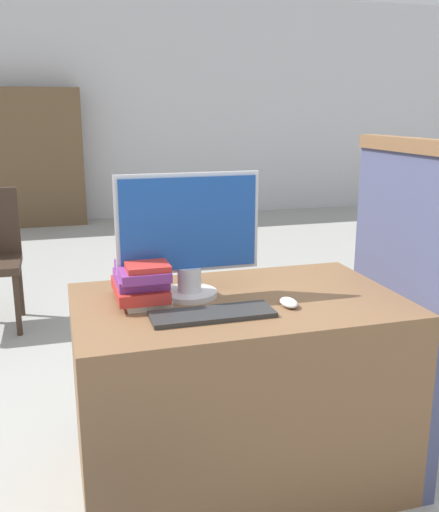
{
  "coord_description": "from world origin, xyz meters",
  "views": [
    {
      "loc": [
        -0.6,
        -1.48,
        1.38
      ],
      "look_at": [
        -0.08,
        0.32,
        0.9
      ],
      "focal_mm": 40.0,
      "sensor_mm": 36.0,
      "label": 1
    }
  ],
  "objects_px": {
    "book_stack": "(142,281)",
    "monitor": "(189,235)",
    "mouse": "(289,302)",
    "keyboard": "(212,314)"
  },
  "relations": [
    {
      "from": "mouse",
      "to": "book_stack",
      "type": "relative_size",
      "value": 0.34
    },
    {
      "from": "monitor",
      "to": "keyboard",
      "type": "distance_m",
      "value": 0.31
    },
    {
      "from": "monitor",
      "to": "book_stack",
      "type": "height_order",
      "value": "monitor"
    },
    {
      "from": "book_stack",
      "to": "monitor",
      "type": "bearing_deg",
      "value": 4.45
    },
    {
      "from": "keyboard",
      "to": "book_stack",
      "type": "relative_size",
      "value": 1.46
    },
    {
      "from": "mouse",
      "to": "book_stack",
      "type": "height_order",
      "value": "book_stack"
    },
    {
      "from": "keyboard",
      "to": "book_stack",
      "type": "height_order",
      "value": "book_stack"
    },
    {
      "from": "monitor",
      "to": "keyboard",
      "type": "height_order",
      "value": "monitor"
    },
    {
      "from": "keyboard",
      "to": "mouse",
      "type": "relative_size",
      "value": 4.32
    },
    {
      "from": "book_stack",
      "to": "mouse",
      "type": "bearing_deg",
      "value": -21.83
    }
  ]
}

